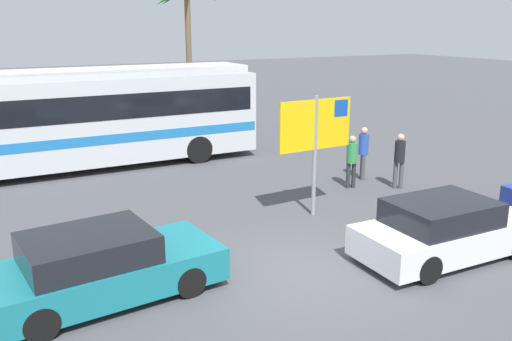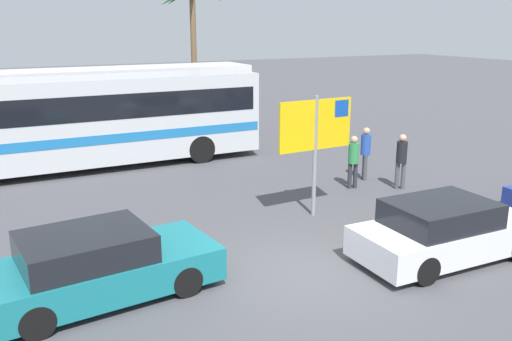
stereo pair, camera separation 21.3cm
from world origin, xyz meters
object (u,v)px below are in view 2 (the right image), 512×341
object	(u,v)px
car_white	(445,231)
bus_rear_coach	(108,102)
car_teal	(97,266)
ferry_sign	(317,129)
pedestrian_near_sign	(401,157)
pedestrian_crossing_lot	(366,149)
bus_front_coach	(86,118)
pedestrian_by_bus	(353,158)

from	to	relation	value
car_white	bus_rear_coach	bearing A→B (deg)	105.30
bus_rear_coach	car_white	xyz separation A→B (m)	(3.82, -15.06, -1.15)
car_teal	ferry_sign	bearing A→B (deg)	12.46
pedestrian_near_sign	bus_rear_coach	bearing A→B (deg)	-112.07
car_white	pedestrian_crossing_lot	size ratio (longest dim) A/B	2.44
bus_rear_coach	car_white	size ratio (longest dim) A/B	2.89
car_teal	pedestrian_crossing_lot	world-z (taller)	pedestrian_crossing_lot
bus_front_coach	pedestrian_crossing_lot	distance (m)	9.60
car_white	pedestrian_crossing_lot	world-z (taller)	pedestrian_crossing_lot
pedestrian_by_bus	car_white	bearing A→B (deg)	-178.72
ferry_sign	car_teal	world-z (taller)	ferry_sign
bus_rear_coach	car_teal	xyz separation A→B (m)	(-3.24, -13.40, -1.15)
bus_front_coach	pedestrian_near_sign	xyz separation A→B (m)	(8.03, -7.01, -0.77)
pedestrian_crossing_lot	pedestrian_near_sign	xyz separation A→B (m)	(0.33, -1.33, -0.01)
bus_rear_coach	ferry_sign	xyz separation A→B (m)	(2.86, -11.42, 0.54)
bus_rear_coach	pedestrian_near_sign	distance (m)	12.49
car_teal	bus_rear_coach	bearing A→B (deg)	70.83
ferry_sign	pedestrian_crossing_lot	bearing A→B (deg)	29.93
pedestrian_by_bus	pedestrian_near_sign	size ratio (longest dim) A/B	0.96
bus_rear_coach	pedestrian_near_sign	bearing A→B (deg)	-58.57
pedestrian_by_bus	pedestrian_near_sign	world-z (taller)	pedestrian_near_sign
ferry_sign	car_white	distance (m)	4.13
car_teal	pedestrian_near_sign	bearing A→B (deg)	10.31
pedestrian_crossing_lot	pedestrian_near_sign	size ratio (longest dim) A/B	1.01
bus_front_coach	ferry_sign	world-z (taller)	ferry_sign
car_teal	pedestrian_by_bus	world-z (taller)	pedestrian_by_bus
bus_rear_coach	pedestrian_crossing_lot	bearing A→B (deg)	-56.46
pedestrian_crossing_lot	pedestrian_near_sign	distance (m)	1.37
pedestrian_by_bus	pedestrian_near_sign	bearing A→B (deg)	-103.62
bus_front_coach	bus_rear_coach	world-z (taller)	same
pedestrian_by_bus	pedestrian_near_sign	distance (m)	1.46
bus_front_coach	bus_rear_coach	bearing A→B (deg)	67.08
bus_front_coach	ferry_sign	size ratio (longest dim) A/B	3.83
car_teal	pedestrian_crossing_lot	size ratio (longest dim) A/B	2.58
bus_rear_coach	car_teal	world-z (taller)	bus_rear_coach
bus_rear_coach	pedestrian_near_sign	world-z (taller)	bus_rear_coach
bus_rear_coach	pedestrian_by_bus	xyz separation A→B (m)	(5.24, -9.90, -0.81)
bus_front_coach	pedestrian_by_bus	world-z (taller)	bus_front_coach
ferry_sign	car_white	xyz separation A→B (m)	(0.95, -3.64, -1.69)
car_teal	car_white	size ratio (longest dim) A/B	1.06
car_teal	pedestrian_near_sign	world-z (taller)	pedestrian_near_sign
bus_rear_coach	ferry_sign	size ratio (longest dim) A/B	3.83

